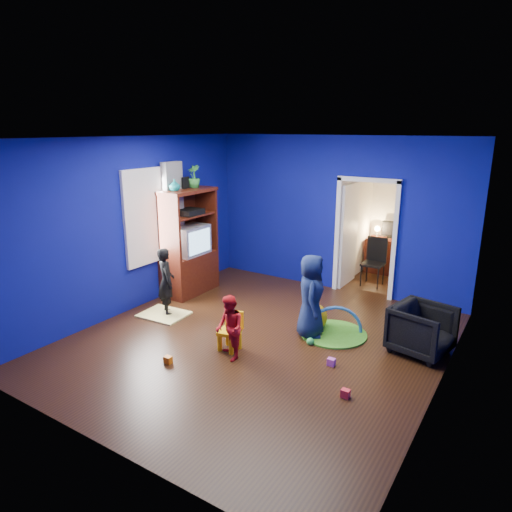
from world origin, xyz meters
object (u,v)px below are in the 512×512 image
Objects in this scene: armchair at (422,330)px; hopper_ball at (314,317)px; child_black at (166,281)px; kid_chair at (229,333)px; vase at (175,185)px; study_desk at (387,256)px; crt_tv at (190,240)px; folding_chair at (373,263)px; tv_armoire at (188,242)px; child_navy at (311,296)px; play_mat at (334,334)px; toddler_red at (229,328)px.

armchair is 1.86× the size of hopper_ball.
child_black reaches higher than kid_chair.
vase is 4.77m from study_desk.
hopper_ball is (2.73, 0.05, -1.86)m from vase.
crt_tv is (0.04, 0.30, -1.04)m from vase.
study_desk is at bearing 88.58° from hopper_ball.
armchair is 3.76× the size of vase.
folding_chair is (0.00, -0.96, 0.09)m from study_desk.
tv_armoire is at bearing 131.99° from kid_chair.
child_black is 4.85m from study_desk.
crt_tv is 1.40× the size of kid_chair.
hopper_ball is at bearing -126.62° from child_black.
child_navy reaches higher than kid_chair.
vase reaches higher than child_black.
study_desk reaches higher than armchair.
hopper_ball is at bearing -15.18° from child_navy.
kid_chair is (-0.71, -1.26, 0.05)m from hopper_ball.
folding_chair is at bearing 66.92° from kid_chair.
study_desk is at bearing 69.33° from kid_chair.
child_black is 1.17m from crt_tv.
child_black reaches higher than folding_chair.
armchair is 1.60m from child_navy.
play_mat is (0.34, -0.02, -0.19)m from hopper_ball.
child_navy reaches higher than child_black.
toddler_red reaches higher than study_desk.
vase is (-2.78, 0.20, 1.43)m from child_navy.
child_black is at bearing -120.11° from study_desk.
child_black reaches higher than play_mat.
folding_chair is (0.65, 3.93, 0.01)m from toddler_red.
child_black is at bearing -126.95° from folding_chair.
hopper_ball is 3.43m from study_desk.
child_navy is at bearing -10.42° from crt_tv.
armchair is 3.65m from study_desk.
child_black is at bearing -161.83° from hopper_ball.
armchair is 2.65m from toddler_red.
folding_chair reaches higher than toddler_red.
child_black is 4.05m from folding_chair.
toddler_red is at bearing 126.81° from child_navy.
crt_tv reaches higher than study_desk.
folding_chair is (0.80, 3.73, 0.21)m from kid_chair.
kid_chair is (-2.30, -1.36, -0.10)m from armchair.
vase reaches higher than armchair.
hopper_ball is 0.39m from play_mat.
hopper_ball is at bearing 105.50° from toddler_red.
kid_chair is (1.97, -1.52, -0.77)m from crt_tv.
kid_chair is 3.82m from folding_chair.
kid_chair is 1.64m from play_mat.
armchair is 1.08× the size of crt_tv.
toddler_red is at bearing -122.02° from play_mat.
kid_chair is at bearing -130.26° from play_mat.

